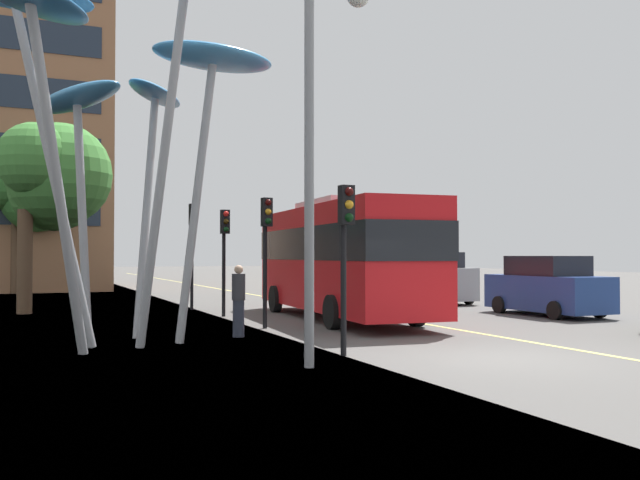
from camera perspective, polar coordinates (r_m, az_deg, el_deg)
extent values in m
cube|color=#54514F|center=(14.40, 14.35, -9.60)|extent=(120.00, 240.00, 0.10)
cube|color=#E0D666|center=(15.90, 21.05, -8.60)|extent=(0.16, 144.00, 0.01)
cube|color=red|center=(22.26, 1.65, -1.48)|extent=(3.37, 10.66, 3.24)
cube|color=black|center=(22.27, 1.65, -0.32)|extent=(3.41, 10.76, 1.04)
cube|color=yellow|center=(27.21, -2.15, 1.33)|extent=(1.41, 0.21, 0.36)
cube|color=#B2B2B7|center=(22.33, 1.64, 2.98)|extent=(2.20, 3.81, 0.24)
cylinder|color=black|center=(25.80, 1.80, -4.76)|extent=(0.35, 0.98, 0.96)
cylinder|color=black|center=(25.03, -3.70, -4.87)|extent=(0.35, 0.98, 0.96)
cylinder|color=black|center=(20.18, 7.94, -5.72)|extent=(0.35, 0.98, 0.96)
cylinder|color=black|center=(19.18, 1.06, -5.96)|extent=(0.35, 0.98, 0.96)
cylinder|color=#9EA0A5|center=(16.57, -10.15, 3.40)|extent=(0.99, 0.21, 6.81)
ellipsoid|color=#4CA3E5|center=(17.27, -8.79, 14.66)|extent=(2.93, 1.62, 0.67)
cylinder|color=#9EA0A5|center=(18.28, -14.13, 2.35)|extent=(0.92, 1.62, 6.43)
ellipsoid|color=#4CA3E5|center=(19.46, -13.43, 11.63)|extent=(2.31, 3.08, 0.55)
cylinder|color=#9EA0A5|center=(17.51, -19.03, 1.72)|extent=(0.53, 0.77, 5.90)
ellipsoid|color=#4CA3E5|center=(18.14, -19.43, 10.99)|extent=(2.50, 3.43, 0.66)
cylinder|color=#9EA0A5|center=(16.27, -21.18, 5.22)|extent=(1.88, 0.26, 7.77)
cylinder|color=#9EA0A5|center=(14.50, -20.82, 4.20)|extent=(1.37, 1.64, 6.86)
cylinder|color=#9EA0A5|center=(15.62, -12.80, 6.45)|extent=(1.11, 1.18, 8.30)
cylinder|color=black|center=(14.11, 1.95, -2.54)|extent=(0.12, 0.12, 3.47)
cube|color=black|center=(14.02, 2.19, 2.90)|extent=(0.28, 0.24, 0.80)
sphere|color=#390706|center=(13.92, 2.42, 4.01)|extent=(0.18, 0.18, 0.18)
sphere|color=orange|center=(13.90, 2.42, 2.94)|extent=(0.18, 0.18, 0.18)
sphere|color=black|center=(13.89, 2.42, 1.87)|extent=(0.18, 0.18, 0.18)
cylinder|color=black|center=(19.44, -4.56, -1.92)|extent=(0.12, 0.12, 3.66)
cube|color=black|center=(19.35, -4.42, 2.31)|extent=(0.28, 0.24, 0.80)
sphere|color=#390706|center=(19.24, -4.30, 3.10)|extent=(0.18, 0.18, 0.18)
sphere|color=orange|center=(19.23, -4.30, 2.33)|extent=(0.18, 0.18, 0.18)
sphere|color=black|center=(19.21, -4.30, 1.56)|extent=(0.18, 0.18, 0.18)
cylinder|color=black|center=(23.40, -7.95, -1.91)|extent=(0.12, 0.12, 3.57)
cube|color=black|center=(23.29, -7.85, 1.50)|extent=(0.28, 0.24, 0.80)
sphere|color=red|center=(23.18, -7.76, 2.16)|extent=(0.18, 0.18, 0.18)
sphere|color=#3A2707|center=(23.16, -7.76, 1.52)|extent=(0.18, 0.18, 0.18)
sphere|color=black|center=(23.15, -7.77, 0.87)|extent=(0.18, 0.18, 0.18)
cylinder|color=black|center=(26.46, -10.53, -1.38)|extent=(0.12, 0.12, 3.99)
cube|color=black|center=(26.37, -10.45, 2.09)|extent=(0.28, 0.24, 0.80)
sphere|color=#390706|center=(26.26, -10.38, 2.67)|extent=(0.18, 0.18, 0.18)
sphere|color=#3A2707|center=(26.24, -10.38, 2.10)|extent=(0.18, 0.18, 0.18)
sphere|color=green|center=(26.23, -10.38, 1.53)|extent=(0.18, 0.18, 0.18)
cube|color=navy|center=(24.84, 18.25, -4.16)|extent=(1.85, 4.52, 1.18)
cube|color=black|center=(24.81, 18.23, -2.03)|extent=(1.70, 2.49, 0.67)
cylinder|color=black|center=(26.53, 17.74, -5.00)|extent=(0.20, 0.60, 0.60)
cylinder|color=black|center=(25.37, 14.58, -5.19)|extent=(0.20, 0.60, 0.60)
cylinder|color=black|center=(24.49, 22.06, -5.28)|extent=(0.20, 0.60, 0.60)
cylinder|color=black|center=(23.22, 18.84, -5.53)|extent=(0.20, 0.60, 0.60)
cube|color=gray|center=(30.18, 9.41, -3.54)|extent=(1.75, 4.10, 1.34)
cube|color=black|center=(30.16, 9.41, -1.63)|extent=(1.61, 2.26, 0.66)
cylinder|color=black|center=(31.75, 9.51, -4.42)|extent=(0.20, 0.60, 0.60)
cylinder|color=black|center=(30.84, 6.76, -4.52)|extent=(0.20, 0.60, 0.60)
cylinder|color=black|center=(29.64, 12.17, -4.64)|extent=(0.20, 0.60, 0.60)
cylinder|color=black|center=(28.67, 9.31, -4.76)|extent=(0.20, 0.60, 0.60)
cylinder|color=gray|center=(12.71, -0.90, 5.62)|extent=(0.18, 0.18, 7.14)
cylinder|color=brown|center=(26.40, -23.19, -1.64)|extent=(0.52, 0.52, 3.67)
sphere|color=#428438|center=(27.33, -21.06, 4.11)|extent=(3.27, 3.27, 3.27)
sphere|color=#428438|center=(26.19, -22.48, 6.16)|extent=(2.60, 2.60, 2.60)
sphere|color=#428438|center=(26.96, -20.71, 5.10)|extent=(3.75, 3.75, 3.75)
cylinder|color=brown|center=(40.59, -23.94, -1.37)|extent=(0.35, 0.35, 3.82)
sphere|color=#387A33|center=(41.78, -23.44, 5.14)|extent=(3.67, 3.67, 3.67)
sphere|color=#387A33|center=(40.34, -24.49, 4.72)|extent=(3.48, 3.48, 3.48)
sphere|color=#387A33|center=(40.83, -24.28, 5.03)|extent=(3.76, 3.76, 3.76)
sphere|color=#387A33|center=(39.85, -22.26, 3.79)|extent=(2.94, 2.94, 2.94)
sphere|color=#387A33|center=(40.39, -22.30, 3.39)|extent=(3.92, 3.92, 3.92)
cylinder|color=#2D3342|center=(17.55, -6.74, -6.45)|extent=(0.29, 0.29, 0.92)
cylinder|color=#333338|center=(17.49, -6.74, -3.87)|extent=(0.34, 0.34, 0.66)
sphere|color=tan|center=(17.48, -6.73, -2.43)|extent=(0.22, 0.22, 0.22)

